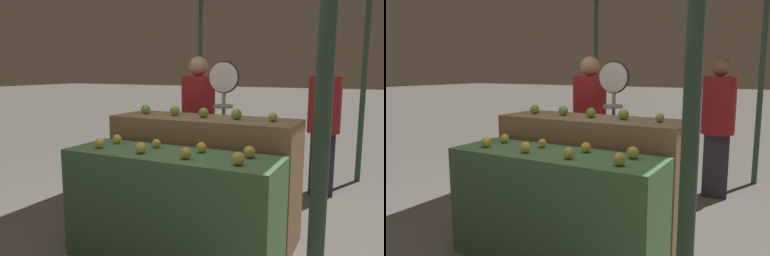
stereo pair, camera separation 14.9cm
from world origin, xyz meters
TOP-DOWN VIEW (x-y plane):
  - display_counter_front at (0.00, 0.00)m, footprint 1.66×0.55m
  - display_counter_back at (0.00, 0.60)m, footprint 1.66×0.55m
  - apple_front_0 at (-0.59, -0.10)m, footprint 0.08×0.08m
  - apple_front_1 at (-0.19, -0.11)m, footprint 0.09×0.09m
  - apple_front_2 at (0.19, -0.12)m, footprint 0.08×0.08m
  - apple_front_3 at (0.58, -0.12)m, footprint 0.09×0.09m
  - apple_front_4 at (-0.58, 0.11)m, footprint 0.08×0.08m
  - apple_front_5 at (-0.19, 0.11)m, footprint 0.07×0.07m
  - apple_front_6 at (0.20, 0.12)m, footprint 0.08×0.08m
  - apple_front_7 at (0.58, 0.11)m, footprint 0.09×0.09m
  - apple_back_0 at (-0.61, 0.59)m, footprint 0.09×0.09m
  - apple_back_1 at (-0.30, 0.61)m, footprint 0.09×0.09m
  - apple_back_2 at (0.00, 0.59)m, footprint 0.09×0.09m
  - apple_back_3 at (0.31, 0.59)m, footprint 0.09×0.09m
  - apple_back_4 at (0.61, 0.60)m, footprint 0.07×0.07m
  - produce_scale at (-0.03, 1.13)m, footprint 0.32×0.20m
  - person_vendor_at_scale at (-0.45, 1.42)m, footprint 0.48×0.48m
  - person_customer_left at (0.81, 2.23)m, footprint 0.42×0.42m

SIDE VIEW (x-z plane):
  - display_counter_front at x=0.00m, z-range 0.00..0.88m
  - display_counter_back at x=0.00m, z-range 0.00..1.08m
  - apple_front_5 at x=-0.19m, z-range 0.88..0.95m
  - apple_front_4 at x=-0.58m, z-range 0.88..0.95m
  - apple_front_6 at x=0.20m, z-range 0.88..0.95m
  - apple_front_0 at x=-0.59m, z-range 0.88..0.96m
  - apple_front_2 at x=0.19m, z-range 0.88..0.96m
  - apple_front_1 at x=-0.19m, z-range 0.88..0.96m
  - apple_front_7 at x=0.58m, z-range 0.88..0.96m
  - apple_front_3 at x=0.58m, z-range 0.88..0.96m
  - person_customer_left at x=0.81m, z-range 0.12..1.75m
  - person_vendor_at_scale at x=-0.45m, z-range 0.12..1.76m
  - apple_back_4 at x=0.61m, z-range 1.08..1.15m
  - apple_back_0 at x=-0.61m, z-range 1.08..1.16m
  - apple_back_2 at x=0.00m, z-range 1.08..1.16m
  - apple_back_1 at x=-0.30m, z-range 1.08..1.16m
  - apple_back_3 at x=0.31m, z-range 1.08..1.17m
  - produce_scale at x=-0.03m, z-range 0.38..1.95m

